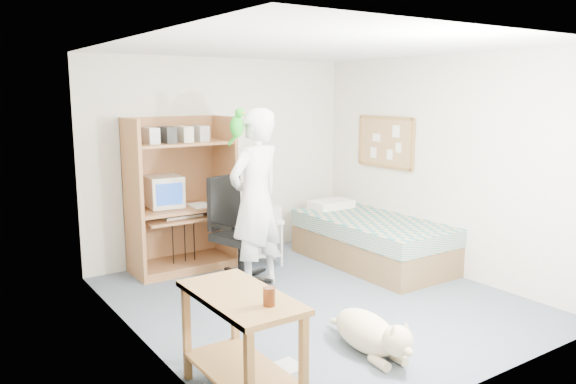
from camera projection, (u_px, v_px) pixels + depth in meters
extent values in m
plane|color=#4B5766|center=(316.00, 299.00, 5.72)|extent=(4.00, 4.00, 0.00)
cube|color=silver|center=(222.00, 158.00, 7.13)|extent=(3.60, 0.02, 2.50)
cube|color=silver|center=(441.00, 165.00, 6.49)|extent=(0.02, 4.00, 2.50)
cube|color=silver|center=(139.00, 197.00, 4.50)|extent=(0.02, 4.00, 2.50)
cube|color=white|center=(319.00, 47.00, 5.28)|extent=(3.60, 4.00, 0.02)
cube|color=brown|center=(133.00, 200.00, 6.23)|extent=(0.04, 0.60, 1.80)
cube|color=brown|center=(226.00, 190.00, 6.88)|extent=(0.04, 0.60, 1.80)
cube|color=brown|center=(172.00, 191.00, 6.79)|extent=(1.20, 0.02, 1.80)
cube|color=brown|center=(182.00, 208.00, 6.58)|extent=(1.12, 0.60, 0.04)
cube|color=brown|center=(185.00, 218.00, 6.54)|extent=(1.00, 0.50, 0.03)
cube|color=brown|center=(180.00, 143.00, 6.45)|extent=(1.12, 0.55, 0.03)
cube|color=brown|center=(184.00, 264.00, 6.70)|extent=(1.12, 0.60, 0.10)
cube|color=brown|center=(371.00, 249.00, 6.89)|extent=(1.00, 2.00, 0.36)
cube|color=#2D7178|center=(372.00, 227.00, 6.84)|extent=(1.02, 2.02, 0.20)
cube|color=white|center=(331.00, 205.00, 7.47)|extent=(0.55, 0.35, 0.12)
cube|color=brown|center=(240.00, 297.00, 3.75)|extent=(0.50, 1.00, 0.04)
cube|color=brown|center=(304.00, 368.00, 3.57)|extent=(0.05, 0.05, 0.70)
cube|color=brown|center=(187.00, 334.00, 4.08)|extent=(0.05, 0.05, 0.70)
cube|color=brown|center=(235.00, 321.00, 4.30)|extent=(0.05, 0.05, 0.70)
cube|color=brown|center=(242.00, 370.00, 3.85)|extent=(0.46, 0.92, 0.03)
cube|color=olive|center=(386.00, 142.00, 7.18)|extent=(0.03, 0.90, 0.60)
cube|color=brown|center=(386.00, 118.00, 7.12)|extent=(0.04, 0.94, 0.04)
cube|color=brown|center=(385.00, 166.00, 7.23)|extent=(0.04, 0.94, 0.04)
cylinder|color=black|center=(241.00, 277.00, 6.26)|extent=(0.65, 0.65, 0.07)
cylinder|color=black|center=(241.00, 260.00, 6.22)|extent=(0.07, 0.07, 0.43)
cube|color=black|center=(240.00, 237.00, 6.18)|extent=(0.62, 0.62, 0.09)
cube|color=black|center=(224.00, 202.00, 6.27)|extent=(0.46, 0.19, 0.60)
cube|color=black|center=(222.00, 227.00, 5.94)|extent=(0.13, 0.33, 0.04)
cube|color=black|center=(257.00, 218.00, 6.35)|extent=(0.13, 0.33, 0.04)
imported|color=silver|center=(256.00, 200.00, 5.92)|extent=(0.80, 0.63, 1.92)
ellipsoid|color=#13891A|center=(237.00, 127.00, 5.69)|extent=(0.14, 0.14, 0.23)
sphere|color=#13891A|center=(240.00, 113.00, 5.64)|extent=(0.10, 0.10, 0.10)
cone|color=#F75D15|center=(243.00, 113.00, 5.61)|extent=(0.05, 0.05, 0.04)
cylinder|color=#13891A|center=(233.00, 139.00, 5.75)|extent=(0.07, 0.16, 0.14)
ellipsoid|color=beige|center=(366.00, 331.00, 4.57)|extent=(0.39, 0.73, 0.32)
sphere|color=beige|center=(398.00, 341.00, 4.22)|extent=(0.24, 0.24, 0.24)
cone|color=beige|center=(394.00, 330.00, 4.16)|extent=(0.07, 0.07, 0.09)
cone|color=beige|center=(406.00, 327.00, 4.21)|extent=(0.07, 0.07, 0.09)
ellipsoid|color=beige|center=(406.00, 351.00, 4.14)|extent=(0.09, 0.13, 0.08)
cylinder|color=beige|center=(339.00, 322.00, 4.90)|extent=(0.08, 0.23, 0.11)
cube|color=silver|center=(262.00, 221.00, 6.79)|extent=(0.56, 0.50, 0.04)
cube|color=silver|center=(262.00, 253.00, 6.86)|extent=(0.52, 0.46, 0.03)
cylinder|color=silver|center=(254.00, 248.00, 6.59)|extent=(0.03, 0.03, 0.55)
cylinder|color=silver|center=(283.00, 243.00, 6.82)|extent=(0.03, 0.03, 0.55)
cylinder|color=silver|center=(240.00, 242.00, 6.85)|extent=(0.03, 0.03, 0.55)
cylinder|color=silver|center=(269.00, 237.00, 7.08)|extent=(0.03, 0.03, 0.55)
cube|color=#AEAEA9|center=(262.00, 212.00, 6.77)|extent=(0.50, 0.43, 0.18)
cube|color=beige|center=(164.00, 191.00, 6.48)|extent=(0.41, 0.43, 0.36)
cube|color=navy|center=(169.00, 194.00, 6.31)|extent=(0.30, 0.04, 0.25)
cube|color=beige|center=(183.00, 216.00, 6.47)|extent=(0.45, 0.17, 0.03)
cylinder|color=gold|center=(211.00, 199.00, 6.73)|extent=(0.08, 0.08, 0.12)
cylinder|color=#431D0A|center=(269.00, 296.00, 3.54)|extent=(0.08, 0.08, 0.12)
cube|color=#B0B1AC|center=(289.00, 370.00, 4.18)|extent=(0.20, 0.24, 0.08)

